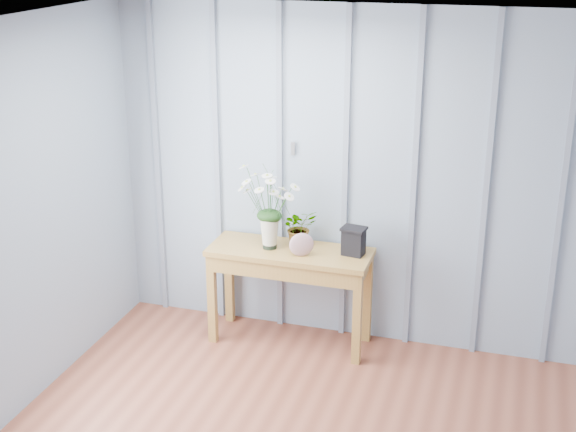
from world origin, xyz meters
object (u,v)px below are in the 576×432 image
(sideboard, at_px, (290,264))
(felt_disc_vessel, at_px, (301,245))
(carved_box, at_px, (354,241))
(daisy_vase, at_px, (269,195))

(sideboard, xyz_separation_m, felt_disc_vessel, (0.11, -0.09, 0.20))
(sideboard, distance_m, felt_disc_vessel, 0.25)
(felt_disc_vessel, xyz_separation_m, carved_box, (0.35, 0.14, 0.02))
(felt_disc_vessel, relative_size, carved_box, 0.85)
(daisy_vase, bearing_deg, sideboard, 5.47)
(carved_box, bearing_deg, daisy_vase, -174.42)
(sideboard, xyz_separation_m, carved_box, (0.46, 0.05, 0.22))
(felt_disc_vessel, bearing_deg, carved_box, -2.06)
(daisy_vase, relative_size, felt_disc_vessel, 3.67)
(carved_box, bearing_deg, felt_disc_vessel, -158.33)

